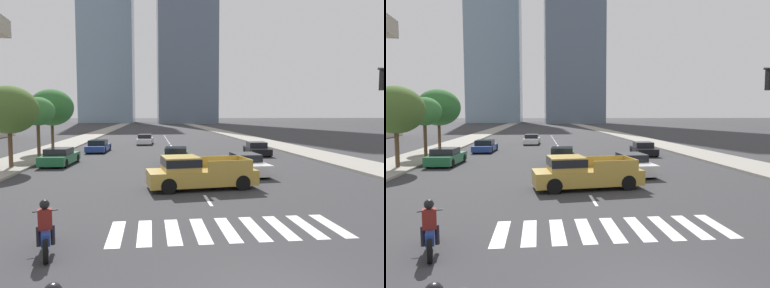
{
  "view_description": "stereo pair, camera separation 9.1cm",
  "coord_description": "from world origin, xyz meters",
  "views": [
    {
      "loc": [
        -2.49,
        -6.42,
        3.76
      ],
      "look_at": [
        0.0,
        14.76,
        2.0
      ],
      "focal_mm": 33.25,
      "sensor_mm": 36.0,
      "label": 1
    },
    {
      "loc": [
        -2.4,
        -6.43,
        3.76
      ],
      "look_at": [
        0.0,
        14.76,
        2.0
      ],
      "focal_mm": 33.25,
      "sensor_mm": 36.0,
      "label": 2
    }
  ],
  "objects": [
    {
      "name": "lane_divider_center",
      "position": [
        0.0,
        32.76,
        0.0
      ],
      "size": [
        0.14,
        50.0,
        0.01
      ],
      "color": "silver",
      "rests_on": "ground"
    },
    {
      "name": "street_tree_third",
      "position": [
        -12.07,
        29.89,
        4.47
      ],
      "size": [
        4.19,
        4.19,
        6.11
      ],
      "color": "#4C3823",
      "rests_on": "sidewalk_west"
    },
    {
      "name": "street_tree_second",
      "position": [
        -12.07,
        25.46,
        4.03
      ],
      "size": [
        2.87,
        2.87,
        5.12
      ],
      "color": "#4C3823",
      "rests_on": "sidewalk_west"
    },
    {
      "name": "sedan_black_5",
      "position": [
        7.4,
        25.7,
        0.56
      ],
      "size": [
        2.16,
        4.36,
        1.22
      ],
      "rotation": [
        0.0,
        0.0,
        -1.65
      ],
      "color": "black",
      "rests_on": "ground"
    },
    {
      "name": "sedan_blue_2",
      "position": [
        -7.74,
        30.4,
        0.56
      ],
      "size": [
        2.07,
        4.69,
        1.22
      ],
      "rotation": [
        0.0,
        0.0,
        1.53
      ],
      "color": "navy",
      "rests_on": "ground"
    },
    {
      "name": "crosswalk_near",
      "position": [
        -0.0,
        4.76,
        0.0
      ],
      "size": [
        7.65,
        2.58,
        0.01
      ],
      "color": "silver",
      "rests_on": "ground"
    },
    {
      "name": "sedan_white_1",
      "position": [
        3.58,
        15.54,
        0.6
      ],
      "size": [
        2.02,
        4.84,
        1.28
      ],
      "rotation": [
        0.0,
        0.0,
        -1.52
      ],
      "color": "silver",
      "rests_on": "ground"
    },
    {
      "name": "sedan_green_0",
      "position": [
        -9.25,
        20.98,
        0.6
      ],
      "size": [
        2.15,
        4.58,
        1.29
      ],
      "rotation": [
        0.0,
        0.0,
        1.51
      ],
      "color": "#1E6038",
      "rests_on": "ground"
    },
    {
      "name": "sidewalk_east",
      "position": [
        12.87,
        30.0,
        0.07
      ],
      "size": [
        4.0,
        260.0,
        0.15
      ],
      "primitive_type": "cube",
      "color": "gray",
      "rests_on": "ground"
    },
    {
      "name": "motorcycle_trailing",
      "position": [
        -5.35,
        3.42,
        0.58
      ],
      "size": [
        0.87,
        2.1,
        1.49
      ],
      "rotation": [
        0.0,
        0.0,
        1.84
      ],
      "color": "black",
      "rests_on": "ground"
    },
    {
      "name": "sedan_green_3",
      "position": [
        -0.56,
        20.56,
        0.6
      ],
      "size": [
        2.25,
        4.6,
        1.29
      ],
      "rotation": [
        0.0,
        0.0,
        1.47
      ],
      "color": "#1E6038",
      "rests_on": "ground"
    },
    {
      "name": "sedan_white_4",
      "position": [
        -3.17,
        39.24,
        0.6
      ],
      "size": [
        2.09,
        4.49,
        1.29
      ],
      "rotation": [
        0.0,
        0.0,
        1.52
      ],
      "color": "silver",
      "rests_on": "ground"
    },
    {
      "name": "office_tower_center_skyline",
      "position": [
        13.27,
        152.92,
        53.49
      ],
      "size": [
        24.65,
        29.72,
        119.55
      ],
      "color": "slate",
      "rests_on": "ground"
    },
    {
      "name": "sidewalk_west",
      "position": [
        -12.87,
        30.0,
        0.07
      ],
      "size": [
        4.0,
        260.0,
        0.15
      ],
      "primitive_type": "cube",
      "color": "gray",
      "rests_on": "ground"
    },
    {
      "name": "street_tree_nearest",
      "position": [
        -12.07,
        19.21,
        4.09
      ],
      "size": [
        3.85,
        3.85,
        5.59
      ],
      "color": "#4C3823",
      "rests_on": "sidewalk_west"
    },
    {
      "name": "pickup_truck",
      "position": [
        -0.18,
        11.33,
        0.81
      ],
      "size": [
        5.68,
        2.69,
        1.67
      ],
      "rotation": [
        0.0,
        0.0,
        3.26
      ],
      "color": "#B28E38",
      "rests_on": "ground"
    },
    {
      "name": "office_tower_left_skyline",
      "position": [
        -22.31,
        170.39,
        44.77
      ],
      "size": [
        24.12,
        28.52,
        90.6
      ],
      "color": "#7A93A8",
      "rests_on": "ground"
    }
  ]
}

